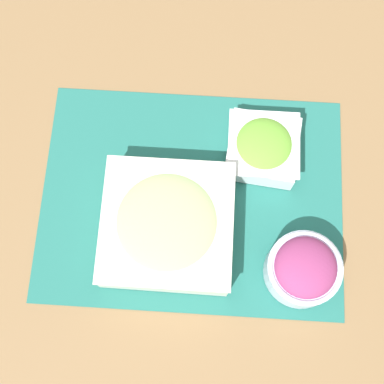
{
  "coord_description": "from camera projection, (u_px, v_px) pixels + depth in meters",
  "views": [
    {
      "loc": [
        -0.02,
        0.25,
        0.85
      ],
      "look_at": [
        0.0,
        0.0,
        0.03
      ],
      "focal_mm": 50.0,
      "sensor_mm": 36.0,
      "label": 1
    }
  ],
  "objects": [
    {
      "name": "lettuce_bowl",
      "position": [
        263.0,
        147.0,
        0.87
      ],
      "size": [
        0.12,
        0.12,
        0.06
      ],
      "color": "white",
      "rests_on": "placemat"
    },
    {
      "name": "cucumber_bowl",
      "position": [
        167.0,
        225.0,
        0.83
      ],
      "size": [
        0.2,
        0.2,
        0.07
      ],
      "color": "silver",
      "rests_on": "placemat"
    },
    {
      "name": "onion_bowl",
      "position": [
        304.0,
        269.0,
        0.81
      ],
      "size": [
        0.11,
        0.11,
        0.07
      ],
      "color": "silver",
      "rests_on": "placemat"
    },
    {
      "name": "placemat",
      "position": [
        192.0,
        198.0,
        0.88
      ],
      "size": [
        0.49,
        0.37,
        0.0
      ],
      "color": "#236B60",
      "rests_on": "ground_plane"
    },
    {
      "name": "ground_plane",
      "position": [
        192.0,
        198.0,
        0.88
      ],
      "size": [
        3.0,
        3.0,
        0.0
      ],
      "primitive_type": "plane",
      "color": "olive"
    }
  ]
}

